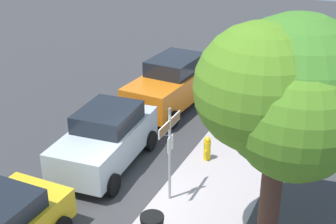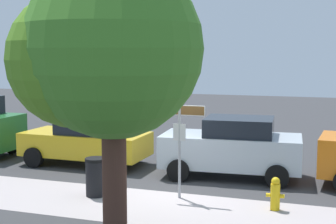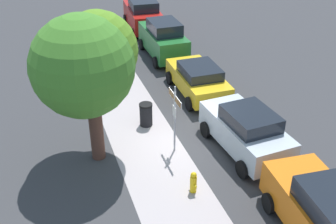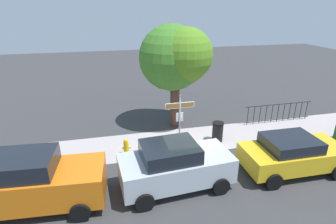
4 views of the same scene
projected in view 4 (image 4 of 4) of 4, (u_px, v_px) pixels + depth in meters
name	position (u px, v px, depth m)	size (l,w,h in m)	color
ground_plane	(190.00, 154.00, 12.05)	(60.00, 60.00, 0.00)	#38383A
sidewalk_strip	(220.00, 136.00, 13.64)	(24.00, 2.60, 0.00)	#ADA1A2
street_sign	(180.00, 115.00, 11.66)	(1.28, 0.07, 2.67)	#9EA0A5
shade_tree	(178.00, 58.00, 13.69)	(3.68, 3.66, 5.40)	#4E3025
car_orange	(30.00, 182.00, 8.57)	(4.72, 2.27, 1.94)	orange
car_silver	(175.00, 166.00, 9.58)	(4.13, 2.21, 1.77)	#B5BFC7
car_yellow	(293.00, 154.00, 10.57)	(4.10, 2.06, 1.51)	gold
iron_fence	(278.00, 112.00, 15.17)	(4.13, 0.04, 1.07)	black
fire_hydrant	(126.00, 147.00, 11.86)	(0.42, 0.22, 0.78)	yellow
trash_bin	(218.00, 132.00, 13.03)	(0.55, 0.55, 0.98)	black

